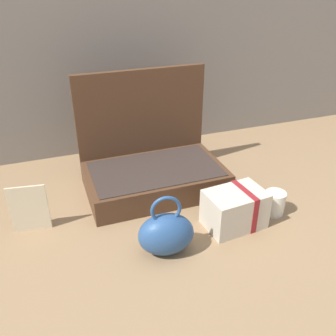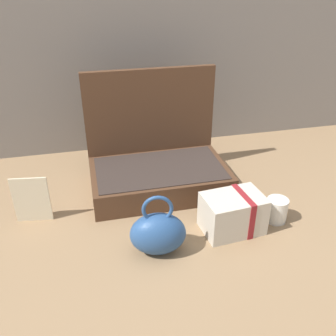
# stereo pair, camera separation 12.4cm
# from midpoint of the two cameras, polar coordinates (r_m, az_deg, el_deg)

# --- Properties ---
(ground_plane) EXTENTS (6.00, 6.00, 0.00)m
(ground_plane) POSITION_cam_midpoint_polar(r_m,az_deg,el_deg) (1.35, -2.88, -6.23)
(ground_plane) COLOR #8C6D4C
(open_suitcase) EXTENTS (0.52, 0.33, 0.43)m
(open_suitcase) POSITION_cam_midpoint_polar(r_m,az_deg,el_deg) (1.44, -5.07, 0.42)
(open_suitcase) COLOR #4C301E
(open_suitcase) RESTS_ON ground_plane
(teal_pouch_handbag) EXTENTS (0.18, 0.13, 0.20)m
(teal_pouch_handbag) POSITION_cam_midpoint_polar(r_m,az_deg,el_deg) (1.12, -3.52, -10.14)
(teal_pouch_handbag) COLOR #284C7F
(teal_pouch_handbag) RESTS_ON ground_plane
(cream_toiletry_bag) EXTENTS (0.20, 0.15, 0.13)m
(cream_toiletry_bag) POSITION_cam_midpoint_polar(r_m,az_deg,el_deg) (1.24, 7.56, -6.34)
(cream_toiletry_bag) COLOR beige
(cream_toiletry_bag) RESTS_ON ground_plane
(coffee_mug) EXTENTS (0.11, 0.07, 0.08)m
(coffee_mug) POSITION_cam_midpoint_polar(r_m,az_deg,el_deg) (1.34, 13.48, -5.35)
(coffee_mug) COLOR silver
(coffee_mug) RESTS_ON ground_plane
(info_card_left) EXTENTS (0.12, 0.02, 0.17)m
(info_card_left) POSITION_cam_midpoint_polar(r_m,az_deg,el_deg) (1.30, -23.24, -5.89)
(info_card_left) COLOR beige
(info_card_left) RESTS_ON ground_plane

